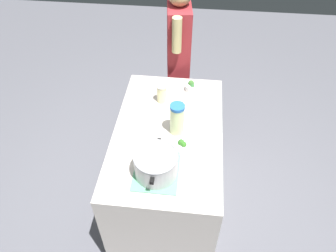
# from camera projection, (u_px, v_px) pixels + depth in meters

# --- Properties ---
(ground_plane) EXTENTS (8.00, 8.00, 0.00)m
(ground_plane) POSITION_uv_depth(u_px,v_px,m) (168.00, 199.00, 2.97)
(ground_plane) COLOR slate
(counter_slab) EXTENTS (1.29, 0.78, 0.91)m
(counter_slab) POSITION_uv_depth(u_px,v_px,m) (168.00, 169.00, 2.65)
(counter_slab) COLOR beige
(counter_slab) RESTS_ON ground_plane
(dish_cloth) EXTENTS (0.31, 0.29, 0.01)m
(dish_cloth) POSITION_uv_depth(u_px,v_px,m) (156.00, 173.00, 2.06)
(dish_cloth) COLOR #68BC8A
(dish_cloth) RESTS_ON counter_slab
(cooking_pot) EXTENTS (0.35, 0.28, 0.17)m
(cooking_pot) POSITION_uv_depth(u_px,v_px,m) (156.00, 164.00, 1.99)
(cooking_pot) COLOR #B7B7BC
(cooking_pot) RESTS_ON dish_cloth
(lemonade_pitcher) EXTENTS (0.10, 0.10, 0.25)m
(lemonade_pitcher) POSITION_uv_depth(u_px,v_px,m) (177.00, 119.00, 2.24)
(lemonade_pitcher) COLOR beige
(lemonade_pitcher) RESTS_ON counter_slab
(mason_jar) EXTENTS (0.08, 0.08, 0.15)m
(mason_jar) POSITION_uv_depth(u_px,v_px,m) (162.00, 94.00, 2.51)
(mason_jar) COLOR #F0E9A4
(mason_jar) RESTS_ON counter_slab
(broccoli_bowl_front) EXTENTS (0.10, 0.10, 0.08)m
(broccoli_bowl_front) POSITION_uv_depth(u_px,v_px,m) (192.00, 87.00, 2.64)
(broccoli_bowl_front) COLOR silver
(broccoli_bowl_front) RESTS_ON counter_slab
(broccoli_bowl_center) EXTENTS (0.14, 0.14, 0.07)m
(broccoli_bowl_center) POSITION_uv_depth(u_px,v_px,m) (181.00, 145.00, 2.20)
(broccoli_bowl_center) COLOR silver
(broccoli_bowl_center) RESTS_ON counter_slab
(person_cook) EXTENTS (0.50, 0.24, 1.63)m
(person_cook) POSITION_uv_depth(u_px,v_px,m) (178.00, 61.00, 2.99)
(person_cook) COLOR slate
(person_cook) RESTS_ON ground_plane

